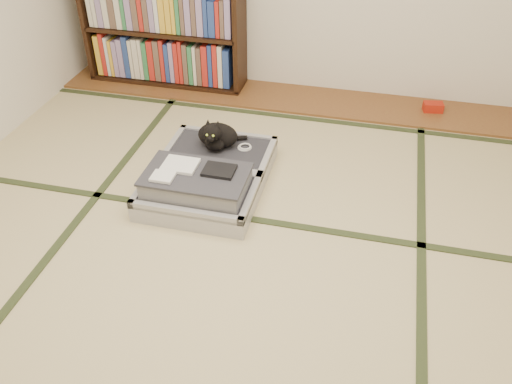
# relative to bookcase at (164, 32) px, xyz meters

# --- Properties ---
(floor) EXTENTS (4.50, 4.50, 0.00)m
(floor) POSITION_rel_bookcase_xyz_m (1.16, -2.07, -0.45)
(floor) COLOR #CDB988
(floor) RESTS_ON ground
(wood_strip) EXTENTS (4.00, 0.50, 0.02)m
(wood_strip) POSITION_rel_bookcase_xyz_m (1.16, -0.07, -0.44)
(wood_strip) COLOR brown
(wood_strip) RESTS_ON ground
(red_item) EXTENTS (0.16, 0.11, 0.07)m
(red_item) POSITION_rel_bookcase_xyz_m (2.24, -0.04, -0.40)
(red_item) COLOR #AB1D0D
(red_item) RESTS_ON wood_strip
(tatami_borders) EXTENTS (4.00, 4.50, 0.01)m
(tatami_borders) POSITION_rel_bookcase_xyz_m (1.16, -1.58, -0.45)
(tatami_borders) COLOR #2D381E
(tatami_borders) RESTS_ON ground
(bookcase) EXTENTS (1.34, 0.31, 0.92)m
(bookcase) POSITION_rel_bookcase_xyz_m (0.00, 0.00, 0.00)
(bookcase) COLOR black
(bookcase) RESTS_ON wood_strip
(suitcase) EXTENTS (0.70, 0.93, 0.28)m
(suitcase) POSITION_rel_bookcase_xyz_m (0.82, -1.44, -0.35)
(suitcase) COLOR #A2A1A6
(suitcase) RESTS_ON floor
(cat) EXTENTS (0.31, 0.31, 0.25)m
(cat) POSITION_rel_bookcase_xyz_m (0.80, -1.15, -0.22)
(cat) COLOR black
(cat) RESTS_ON suitcase
(cable_coil) EXTENTS (0.10, 0.10, 0.02)m
(cable_coil) POSITION_rel_bookcase_xyz_m (0.98, -1.11, -0.31)
(cable_coil) COLOR white
(cable_coil) RESTS_ON suitcase
(hanger) EXTENTS (0.39, 0.18, 0.01)m
(hanger) POSITION_rel_bookcase_xyz_m (0.83, -1.62, -0.44)
(hanger) COLOR black
(hanger) RESTS_ON floor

